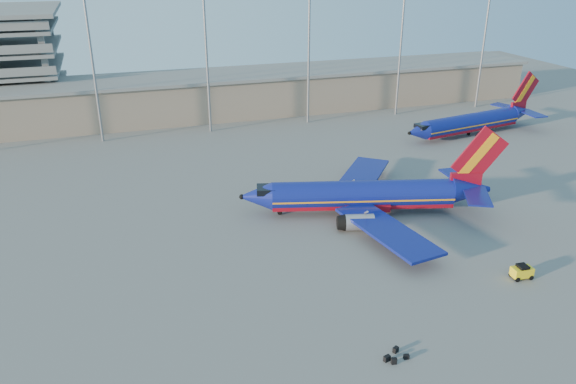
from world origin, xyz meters
The scene contains 7 objects.
ground centered at (0.00, 0.00, 0.00)m, with size 220.00×220.00×0.00m, color slate.
terminal_building centered at (10.00, 58.00, 4.32)m, with size 122.00×16.00×8.50m.
light_mast_row centered at (5.00, 46.00, 17.55)m, with size 101.60×1.60×28.65m.
aircraft_main centered at (7.81, 2.88, 2.50)m, with size 33.93×32.20×11.73m.
aircraft_second centered at (41.89, 28.51, 2.48)m, with size 31.67×12.71×10.79m.
baggage_tug centered at (16.23, -17.06, 0.81)m, with size 2.26×1.46×1.57m.
luggage_pile centered at (-2.70, -24.44, 0.25)m, with size 2.30×1.75×0.54m.
Camera 1 is at (-23.20, -58.07, 31.87)m, focal length 35.00 mm.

